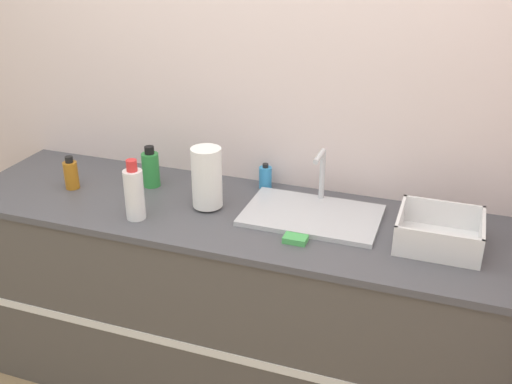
{
  "coord_description": "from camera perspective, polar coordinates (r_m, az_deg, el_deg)",
  "views": [
    {
      "loc": [
        0.87,
        -1.75,
        2.08
      ],
      "look_at": [
        0.14,
        0.3,
        1.06
      ],
      "focal_mm": 42.0,
      "sensor_mm": 36.0,
      "label": 1
    }
  ],
  "objects": [
    {
      "name": "counter_cabinet",
      "position": [
        2.78,
        -2.58,
        -10.37
      ],
      "size": [
        2.37,
        0.69,
        0.94
      ],
      "color": "#514C47",
      "rests_on": "ground_plane"
    },
    {
      "name": "sponge",
      "position": [
        2.29,
        3.77,
        -4.5
      ],
      "size": [
        0.09,
        0.06,
        0.02
      ],
      "color": "#4CB259",
      "rests_on": "counter_cabinet"
    },
    {
      "name": "dish_rack",
      "position": [
        2.36,
        17.03,
        -3.91
      ],
      "size": [
        0.31,
        0.29,
        0.12
      ],
      "color": "white",
      "rests_on": "counter_cabinet"
    },
    {
      "name": "sink",
      "position": [
        2.48,
        5.37,
        -2.01
      ],
      "size": [
        0.56,
        0.35,
        0.25
      ],
      "color": "silver",
      "rests_on": "counter_cabinet"
    },
    {
      "name": "bottle_amber",
      "position": [
        2.83,
        -17.2,
        1.63
      ],
      "size": [
        0.06,
        0.06,
        0.15
      ],
      "color": "#B26B19",
      "rests_on": "counter_cabinet"
    },
    {
      "name": "paper_towel_roll",
      "position": [
        2.5,
        -4.7,
        1.34
      ],
      "size": [
        0.13,
        0.13,
        0.27
      ],
      "color": "#4C4C51",
      "rests_on": "counter_cabinet"
    },
    {
      "name": "bottle_white_spray",
      "position": [
        2.46,
        -11.52,
        -0.09
      ],
      "size": [
        0.08,
        0.08,
        0.26
      ],
      "color": "white",
      "rests_on": "counter_cabinet"
    },
    {
      "name": "bottle_green",
      "position": [
        2.76,
        -10.0,
        2.21
      ],
      "size": [
        0.08,
        0.08,
        0.19
      ],
      "color": "#2D8C3D",
      "rests_on": "counter_cabinet"
    },
    {
      "name": "wall_back",
      "position": [
        2.71,
        -0.04,
        8.4
      ],
      "size": [
        4.75,
        0.06,
        2.6
      ],
      "color": "silver",
      "rests_on": "ground_plane"
    },
    {
      "name": "soap_dispenser",
      "position": [
        2.71,
        0.9,
        1.43
      ],
      "size": [
        0.06,
        0.06,
        0.12
      ],
      "color": "#338CCC",
      "rests_on": "counter_cabinet"
    }
  ]
}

